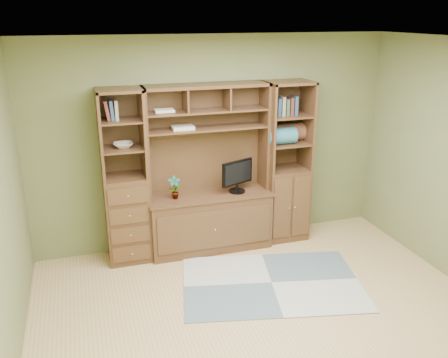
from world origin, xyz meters
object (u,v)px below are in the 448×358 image
object	(u,v)px
left_tower	(125,178)
center_hutch	(209,171)
monitor	(237,171)
right_tower	(286,163)

from	to	relation	value
left_tower	center_hutch	bearing A→B (deg)	-2.29
left_tower	monitor	size ratio (longest dim) A/B	3.69
center_hutch	right_tower	world-z (taller)	same
right_tower	monitor	bearing A→B (deg)	-173.71
left_tower	monitor	xyz separation A→B (m)	(1.34, -0.07, -0.02)
left_tower	right_tower	xyz separation A→B (m)	(2.02, 0.00, 0.00)
left_tower	monitor	world-z (taller)	left_tower
center_hutch	monitor	xyz separation A→B (m)	(0.34, -0.03, -0.02)
left_tower	right_tower	size ratio (longest dim) A/B	1.00
right_tower	center_hutch	bearing A→B (deg)	-177.77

